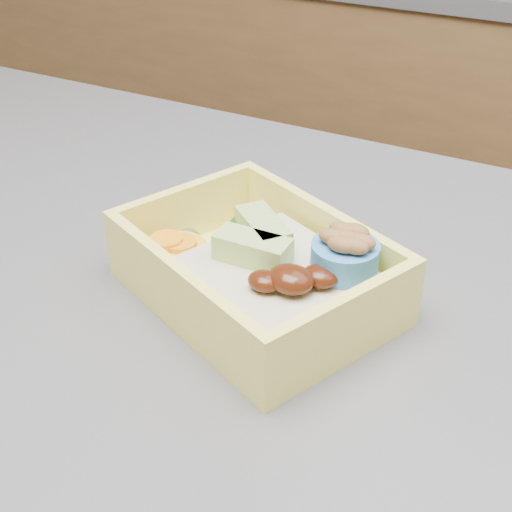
% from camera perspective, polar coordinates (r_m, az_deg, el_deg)
% --- Properties ---
extents(bento_box, '(0.21, 0.19, 0.06)m').
position_cam_1_polar(bento_box, '(0.47, 0.63, -1.38)').
color(bento_box, '#FDF468').
rests_on(bento_box, island).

